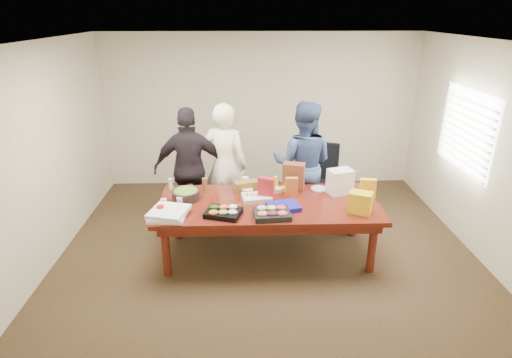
{
  "coord_description": "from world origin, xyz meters",
  "views": [
    {
      "loc": [
        -0.3,
        -4.79,
        3.02
      ],
      "look_at": [
        -0.15,
        0.1,
        1.03
      ],
      "focal_mm": 29.23,
      "sensor_mm": 36.0,
      "label": 1
    }
  ],
  "objects_px": {
    "conference_table": "(268,228)",
    "sheet_cake": "(257,198)",
    "salad_bowl": "(186,195)",
    "person_center": "(225,166)",
    "person_right": "(303,164)",
    "office_chair": "(325,182)"
  },
  "relations": [
    {
      "from": "person_right",
      "to": "sheet_cake",
      "type": "relative_size",
      "value": 5.18
    },
    {
      "from": "salad_bowl",
      "to": "conference_table",
      "type": "bearing_deg",
      "value": -7.54
    },
    {
      "from": "sheet_cake",
      "to": "salad_bowl",
      "type": "xyz_separation_m",
      "value": [
        -0.91,
        0.06,
        0.03
      ]
    },
    {
      "from": "conference_table",
      "to": "person_center",
      "type": "bearing_deg",
      "value": 122.54
    },
    {
      "from": "sheet_cake",
      "to": "salad_bowl",
      "type": "height_order",
      "value": "salad_bowl"
    },
    {
      "from": "office_chair",
      "to": "person_center",
      "type": "relative_size",
      "value": 0.58
    },
    {
      "from": "office_chair",
      "to": "salad_bowl",
      "type": "distance_m",
      "value": 2.27
    },
    {
      "from": "salad_bowl",
      "to": "office_chair",
      "type": "bearing_deg",
      "value": 26.57
    },
    {
      "from": "sheet_cake",
      "to": "salad_bowl",
      "type": "bearing_deg",
      "value": 165.54
    },
    {
      "from": "conference_table",
      "to": "person_center",
      "type": "relative_size",
      "value": 1.52
    },
    {
      "from": "conference_table",
      "to": "salad_bowl",
      "type": "distance_m",
      "value": 1.15
    },
    {
      "from": "conference_table",
      "to": "salad_bowl",
      "type": "height_order",
      "value": "salad_bowl"
    },
    {
      "from": "conference_table",
      "to": "sheet_cake",
      "type": "distance_m",
      "value": 0.44
    },
    {
      "from": "sheet_cake",
      "to": "person_center",
      "type": "bearing_deg",
      "value": 107.13
    },
    {
      "from": "conference_table",
      "to": "person_center",
      "type": "distance_m",
      "value": 1.2
    },
    {
      "from": "office_chair",
      "to": "salad_bowl",
      "type": "height_order",
      "value": "office_chair"
    },
    {
      "from": "conference_table",
      "to": "sheet_cake",
      "type": "bearing_deg",
      "value": 150.2
    },
    {
      "from": "salad_bowl",
      "to": "sheet_cake",
      "type": "bearing_deg",
      "value": -3.69
    },
    {
      "from": "person_center",
      "to": "conference_table",
      "type": "bearing_deg",
      "value": 140.79
    },
    {
      "from": "person_right",
      "to": "salad_bowl",
      "type": "relative_size",
      "value": 5.12
    },
    {
      "from": "salad_bowl",
      "to": "person_center",
      "type": "bearing_deg",
      "value": 57.96
    },
    {
      "from": "person_center",
      "to": "salad_bowl",
      "type": "bearing_deg",
      "value": 76.2
    }
  ]
}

